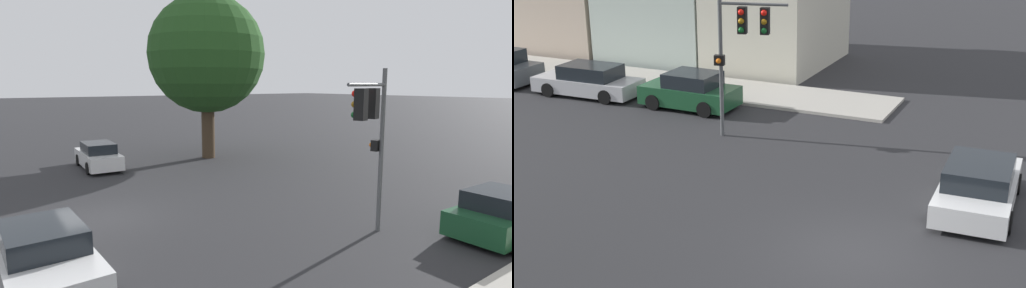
# 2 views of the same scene
# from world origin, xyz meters

# --- Properties ---
(ground_plane) EXTENTS (300.00, 300.00, 0.00)m
(ground_plane) POSITION_xyz_m (0.00, 0.00, 0.00)
(ground_plane) COLOR #28282B
(street_tree) EXTENTS (7.34, 7.34, 10.26)m
(street_tree) POSITION_xyz_m (-8.26, 9.00, 6.55)
(street_tree) COLOR #423323
(street_tree) RESTS_ON ground_plane
(traffic_signal) EXTENTS (1.00, 2.43, 5.19)m
(traffic_signal) POSITION_xyz_m (6.62, 6.29, 3.63)
(traffic_signal) COLOR #515456
(traffic_signal) RESTS_ON ground_plane
(crossing_car_0) EXTENTS (4.49, 2.13, 1.36)m
(crossing_car_0) POSITION_xyz_m (3.89, -2.25, 0.64)
(crossing_car_0) COLOR silver
(crossing_car_0) RESTS_ON ground_plane
(crossing_car_1) EXTENTS (4.74, 1.98, 1.49)m
(crossing_car_1) POSITION_xyz_m (-8.93, 2.30, 0.71)
(crossing_car_1) COLOR silver
(crossing_car_1) RESTS_ON ground_plane
(parked_car_0) EXTENTS (2.04, 3.85, 1.47)m
(parked_car_0) POSITION_xyz_m (9.03, 9.78, 0.69)
(parked_car_0) COLOR #194728
(parked_car_0) RESTS_ON ground_plane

